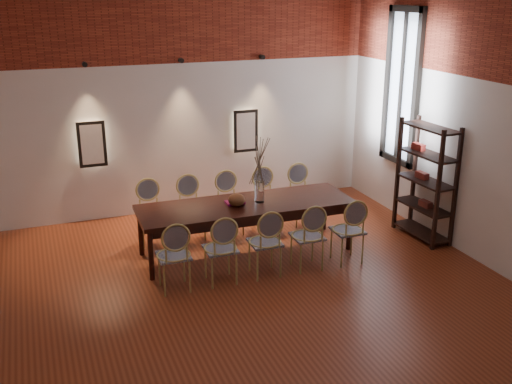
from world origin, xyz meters
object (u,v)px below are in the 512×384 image
object	(u,v)px
chair_near_e	(348,230)
chair_far_d	(267,200)
chair_near_d	(307,236)
shelving_rack	(426,181)
vase	(260,192)
chair_near_c	(265,242)
chair_far_c	(230,204)
chair_far_e	(302,196)
chair_far_a	(151,214)
chair_near_b	(220,249)
chair_far_b	(191,209)
dining_table	(246,228)
chair_near_a	(174,255)
book	(235,202)
bowl	(237,200)

from	to	relation	value
chair_near_e	chair_far_d	bearing A→B (deg)	111.63
chair_near_d	chair_near_e	world-z (taller)	same
shelving_rack	vase	bearing A→B (deg)	167.51
chair_near_c	vase	distance (m)	0.91
chair_far_c	chair_far_e	xyz separation A→B (m)	(1.22, -0.03, 0.00)
chair_near_c	chair_far_a	xyz separation A→B (m)	(-1.19, 1.57, 0.00)
chair_near_b	chair_far_b	bearing A→B (deg)	90.00
chair_far_c	chair_far_d	bearing A→B (deg)	180.00
dining_table	chair_near_d	world-z (taller)	chair_near_d
dining_table	chair_near_e	size ratio (longest dim) A/B	3.26
chair_near_a	chair_far_e	world-z (taller)	same
chair_near_d	chair_far_a	xyz separation A→B (m)	(-1.80, 1.58, 0.00)
dining_table	chair_near_d	xyz separation A→B (m)	(0.60, -0.79, 0.09)
shelving_rack	chair_near_b	bearing A→B (deg)	-177.32
chair_near_e	chair_far_b	world-z (taller)	same
chair_near_d	shelving_rack	xyz separation A→B (m)	(2.13, 0.36, 0.43)
dining_table	shelving_rack	size ratio (longest dim) A/B	1.70
chair_far_a	vase	xyz separation A→B (m)	(1.41, -0.80, 0.43)
chair_near_d	chair_near_e	distance (m)	0.61
chair_far_a	chair_far_e	bearing A→B (deg)	-180.00
chair_near_c	chair_far_c	distance (m)	1.54
chair_far_c	chair_near_d	bearing A→B (deg)	111.63
chair_far_d	chair_far_c	bearing A→B (deg)	-0.00
dining_table	chair_near_e	bearing A→B (deg)	-32.22
chair_far_b	chair_far_c	world-z (taller)	same
chair_far_a	book	size ratio (longest dim) A/B	3.62
chair_far_a	chair_far_c	xyz separation A→B (m)	(1.22, -0.03, 0.00)
chair_near_b	chair_near_a	bearing A→B (deg)	-180.00
chair_far_e	chair_near_d	bearing A→B (deg)	68.37
chair_far_d	dining_table	bearing A→B (deg)	51.58
dining_table	book	xyz separation A→B (m)	(-0.14, 0.06, 0.39)
chair_near_d	chair_far_b	size ratio (longest dim) A/B	1.00
vase	book	distance (m)	0.38
shelving_rack	chair_far_a	bearing A→B (deg)	159.71
chair_far_a	chair_near_c	bearing A→B (deg)	128.42
vase	chair_near_e	bearing A→B (deg)	-38.35
dining_table	chair_near_a	bearing A→B (deg)	-147.78
chair_near_d	chair_far_e	world-z (taller)	same
chair_near_b	book	distance (m)	1.00
bowl	vase	bearing A→B (deg)	6.70
chair_near_a	chair_far_d	distance (m)	2.40
chair_near_b	chair_far_e	size ratio (longest dim) A/B	1.00
chair_near_c	chair_far_a	size ratio (longest dim) A/B	1.00
chair_near_b	chair_near_d	bearing A→B (deg)	0.00
vase	shelving_rack	distance (m)	2.55
chair_near_d	chair_far_c	xyz separation A→B (m)	(-0.58, 1.56, 0.00)
dining_table	chair_far_b	size ratio (longest dim) A/B	3.26
chair_far_a	dining_table	bearing A→B (deg)	147.78
chair_far_a	shelving_rack	distance (m)	4.14
chair_near_d	chair_far_d	size ratio (longest dim) A/B	1.00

